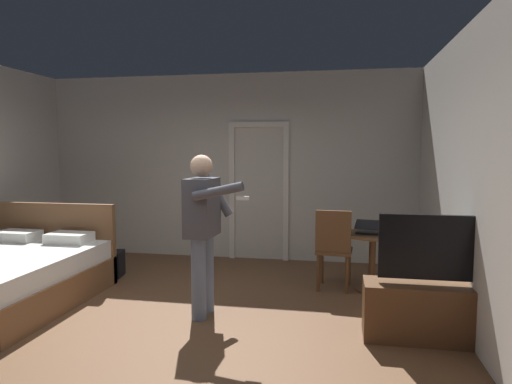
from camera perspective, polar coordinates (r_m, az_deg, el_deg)
name	(u,v)px	position (r m, az deg, el deg)	size (l,w,h in m)	color
ground_plane	(155,326)	(4.68, -12.68, -16.16)	(6.37, 6.37, 0.00)	brown
wall_back	(227,167)	(7.13, -3.66, 3.19)	(6.03, 0.12, 2.87)	beige
wall_right	(489,183)	(4.18, 27.36, 1.06)	(0.12, 5.95, 2.87)	beige
doorway_frame	(259,181)	(6.95, 0.36, 1.38)	(0.93, 0.08, 2.13)	white
bed	(7,277)	(5.78, -28.96, -9.36)	(1.64, 2.03, 1.02)	brown
tv_flatscreen	(434,305)	(4.44, 21.62, -13.17)	(1.23, 0.40, 1.14)	brown
side_table	(372,252)	(5.68, 14.51, -7.31)	(0.70, 0.70, 0.70)	brown
laptop	(370,230)	(5.58, 14.22, -4.64)	(0.38, 0.38, 0.17)	black
bottle_on_table	(386,227)	(5.55, 16.09, -4.23)	(0.06, 0.06, 0.24)	#313E32
wooden_chair	(334,246)	(5.57, 9.81, -6.76)	(0.46, 0.46, 0.99)	brown
person_blue_shirt	(203,224)	(4.61, -6.69, -3.98)	(0.69, 0.60, 1.66)	slate
suitcase_dark	(103,264)	(6.50, -18.76, -8.58)	(0.51, 0.29, 0.34)	black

